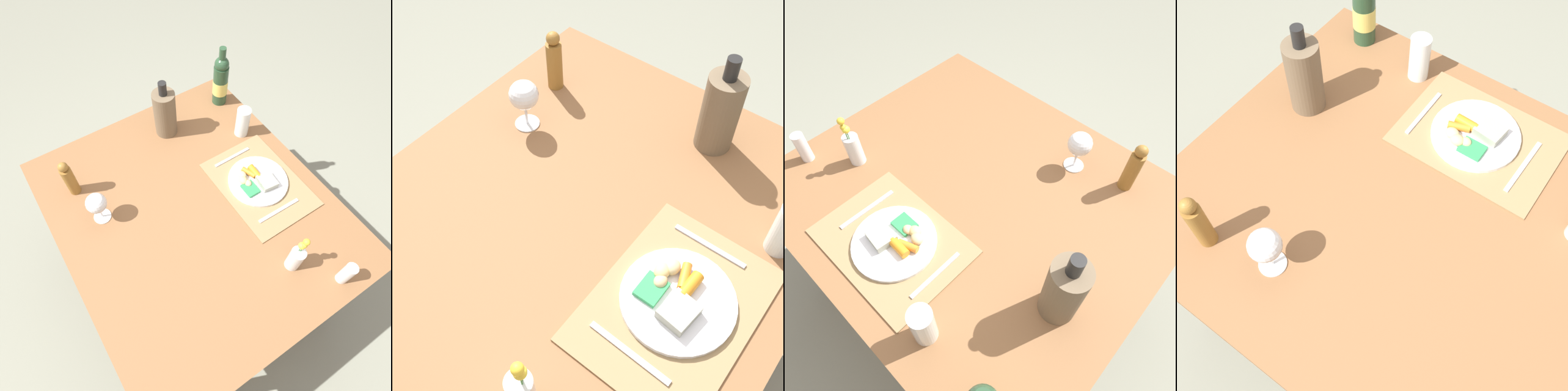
% 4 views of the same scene
% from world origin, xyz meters
% --- Properties ---
extents(ground_plane, '(8.00, 8.00, 0.00)m').
position_xyz_m(ground_plane, '(0.00, 0.00, 0.00)').
color(ground_plane, gray).
extents(dining_table, '(1.25, 1.09, 0.76)m').
position_xyz_m(dining_table, '(0.00, 0.00, 0.66)').
color(dining_table, brown).
rests_on(dining_table, ground_plane).
extents(placemat, '(0.46, 0.33, 0.01)m').
position_xyz_m(placemat, '(-0.05, -0.31, 0.76)').
color(placemat, '#90744D').
rests_on(placemat, dining_table).
extents(dinner_plate, '(0.26, 0.26, 0.04)m').
position_xyz_m(dinner_plate, '(-0.03, -0.30, 0.77)').
color(dinner_plate, white).
rests_on(dinner_plate, placemat).
extents(fork, '(0.02, 0.20, 0.00)m').
position_xyz_m(fork, '(-0.20, -0.29, 0.76)').
color(fork, silver).
rests_on(fork, placemat).
extents(knife, '(0.01, 0.19, 0.00)m').
position_xyz_m(knife, '(0.13, -0.29, 0.76)').
color(knife, silver).
rests_on(knife, placemat).
extents(cooler_bottle, '(0.10, 0.10, 0.29)m').
position_xyz_m(cooler_bottle, '(0.44, -0.12, 0.87)').
color(cooler_bottle, brown).
rests_on(cooler_bottle, dining_table).
extents(wine_glass, '(0.08, 0.08, 0.15)m').
position_xyz_m(wine_glass, '(0.18, 0.34, 0.86)').
color(wine_glass, white).
rests_on(wine_glass, dining_table).
extents(water_tumbler, '(0.06, 0.06, 0.15)m').
position_xyz_m(water_tumbler, '(0.24, -0.42, 0.82)').
color(water_tumbler, silver).
rests_on(water_tumbler, dining_table).
extents(pepper_mill, '(0.05, 0.05, 0.19)m').
position_xyz_m(pepper_mill, '(0.36, 0.38, 0.85)').
color(pepper_mill, olive).
rests_on(pepper_mill, dining_table).
extents(wine_bottle, '(0.07, 0.07, 0.31)m').
position_xyz_m(wine_bottle, '(0.47, -0.45, 0.88)').
color(wine_bottle, '#26452B').
rests_on(wine_bottle, dining_table).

